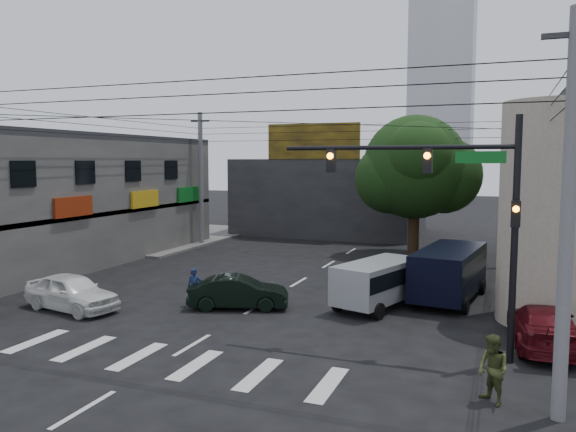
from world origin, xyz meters
The scene contains 19 objects.
ground centered at (0.00, 0.00, 0.00)m, with size 160.00×160.00×0.00m, color black.
sidewalk_far_left centered at (-18.00, 18.00, 0.07)m, with size 16.00×16.00×0.15m, color #514F4C.
building_left centered at (-18.00, 6.00, 3.50)m, with size 14.00×24.00×7.00m, color #474542.
corner_column centered at (11.00, 4.00, 4.00)m, with size 4.00×4.00×8.00m, color gray.
building_far centered at (-4.00, 26.00, 3.00)m, with size 14.00×10.00×6.00m, color #232326.
billboard centered at (-4.00, 21.10, 7.30)m, with size 7.00×0.30×2.60m, color olive.
tower_distant centered at (0.00, 70.00, 22.00)m, with size 9.00×9.00×44.00m, color silver.
street_tree centered at (4.00, 17.00, 5.47)m, with size 6.40×6.40×8.70m.
traffic_gantry centered at (7.82, -1.00, 4.83)m, with size 7.10×0.35×7.20m.
utility_pole_near_right centered at (10.50, -4.50, 4.60)m, with size 0.32×0.32×9.20m, color #59595B.
utility_pole_far_left centered at (-10.50, 16.00, 4.60)m, with size 0.32×0.32×9.20m, color #59595B.
utility_pole_far_right centered at (10.50, 16.00, 4.60)m, with size 0.32×0.32×9.20m, color #59595B.
dark_sedan centered at (-0.61, 1.62, 0.65)m, with size 4.20×2.64×1.31m, color black.
white_compact centered at (-6.65, -1.00, 0.73)m, with size 4.52×2.50×1.45m, color silver.
maroon_sedan centered at (10.50, 0.90, 0.68)m, with size 2.27×4.81×1.35m, color #4F0B12.
silver_minivan centered at (4.58, 3.70, 0.93)m, with size 3.10×4.69×1.87m, color #A6A7AE, non-canonical shape.
navy_van centered at (7.14, 5.96, 1.11)m, with size 2.81×5.77×2.22m, color black, non-canonical shape.
traffic_officer centered at (-2.45, 1.30, 0.77)m, with size 0.66×0.58×1.53m, color #111C3E.
pedestrian_olive centered at (9.07, -4.16, 0.85)m, with size 1.04×1.05×1.71m, color #3B441F.
Camera 1 is at (9.15, -18.23, 5.91)m, focal length 35.00 mm.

